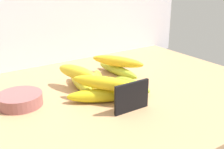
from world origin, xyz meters
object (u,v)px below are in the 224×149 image
object	(u,v)px
banana_1	(101,96)
banana_3	(81,83)
banana_2	(132,85)
banana_4	(97,82)
banana_7	(117,61)
banana_5	(105,83)
banana_0	(118,70)
chalkboard_sign	(132,98)
banana_6	(77,72)
fruit_bowl	(20,100)

from	to	relation	value
banana_1	banana_3	world-z (taller)	banana_1
banana_2	banana_4	size ratio (longest dim) A/B	0.75
banana_2	banana_3	xyz separation A→B (cm)	(-12.99, 10.26, -0.04)
banana_4	banana_7	world-z (taller)	banana_7
banana_2	banana_5	size ratio (longest dim) A/B	0.73
banana_0	banana_2	world-z (taller)	banana_2
banana_3	banana_0	bearing A→B (deg)	14.05
banana_5	banana_7	world-z (taller)	banana_5
chalkboard_sign	banana_4	bearing A→B (deg)	87.73
chalkboard_sign	banana_3	bearing A→B (deg)	101.26
banana_6	banana_1	bearing A→B (deg)	-83.59
banana_2	banana_6	distance (cm)	18.07
fruit_bowl	banana_0	bearing A→B (deg)	8.13
banana_2	chalkboard_sign	bearing A→B (deg)	-127.74
banana_5	banana_6	xyz separation A→B (cm)	(-2.43, 13.18, -0.10)
chalkboard_sign	banana_0	bearing A→B (deg)	62.71
chalkboard_sign	banana_1	size ratio (longest dim) A/B	0.55
chalkboard_sign	banana_5	size ratio (longest dim) A/B	0.53
banana_0	banana_4	bearing A→B (deg)	-153.69
fruit_bowl	banana_2	distance (cm)	34.44
banana_1	banana_6	world-z (taller)	banana_6
chalkboard_sign	fruit_bowl	distance (cm)	32.00
banana_6	banana_4	bearing A→B (deg)	-17.98
banana_0	banana_3	size ratio (longest dim) A/B	1.02
chalkboard_sign	banana_6	size ratio (longest dim) A/B	0.72
banana_2	banana_4	world-z (taller)	banana_4
chalkboard_sign	banana_7	distance (cm)	28.79
banana_2	banana_0	bearing A→B (deg)	72.36
banana_6	fruit_bowl	bearing A→B (deg)	-176.37
banana_2	banana_5	xyz separation A→B (cm)	(-11.74, -2.70, 4.10)
banana_0	banana_6	size ratio (longest dim) A/B	1.34
banana_1	banana_4	bearing A→B (deg)	64.48
banana_4	banana_0	bearing A→B (deg)	26.31
chalkboard_sign	banana_4	xyz separation A→B (cm)	(0.78, 19.70, -1.88)
banana_4	banana_5	world-z (taller)	banana_5
banana_5	banana_6	bearing A→B (deg)	100.44
banana_6	banana_5	bearing A→B (deg)	-79.56
banana_0	banana_2	xyz separation A→B (cm)	(-4.66, -14.67, 0.18)
fruit_bowl	banana_4	size ratio (longest dim) A/B	0.63
banana_1	banana_5	world-z (taller)	banana_5
banana_0	fruit_bowl	bearing A→B (deg)	-171.87
banana_5	banana_3	bearing A→B (deg)	95.50
banana_7	fruit_bowl	bearing A→B (deg)	-172.26
banana_1	banana_7	xyz separation A→B (cm)	(17.13, 16.12, 3.34)
banana_1	banana_2	xyz separation A→B (cm)	(12.80, 1.75, -0.12)
banana_1	banana_7	distance (cm)	23.75
fruit_bowl	banana_2	xyz separation A→B (cm)	(33.17, -9.27, 0.15)
banana_3	banana_5	world-z (taller)	banana_5
banana_3	banana_7	bearing A→B (deg)	13.35
banana_1	banana_2	world-z (taller)	banana_1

